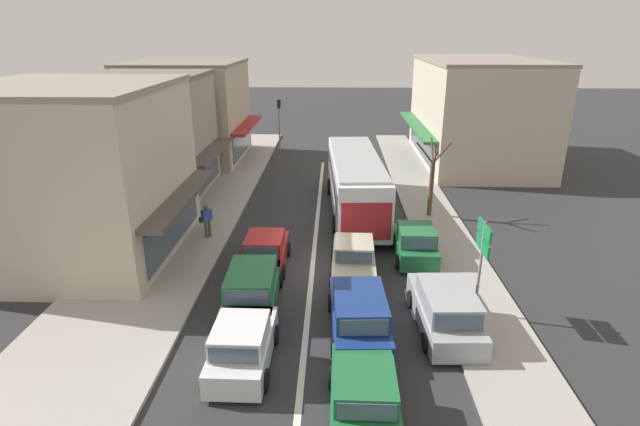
# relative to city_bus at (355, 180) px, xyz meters

# --- Properties ---
(ground_plane) EXTENTS (140.00, 140.00, 0.00)m
(ground_plane) POSITION_rel_city_bus_xyz_m (-2.04, -7.03, -1.88)
(ground_plane) COLOR #2D2D30
(lane_centre_line) EXTENTS (0.20, 28.00, 0.01)m
(lane_centre_line) POSITION_rel_city_bus_xyz_m (-2.04, -3.03, -1.88)
(lane_centre_line) COLOR silver
(lane_centre_line) RESTS_ON ground
(sidewalk_left) EXTENTS (5.20, 44.00, 0.14)m
(sidewalk_left) POSITION_rel_city_bus_xyz_m (-8.84, -1.03, -1.81)
(sidewalk_left) COLOR #A39E96
(sidewalk_left) RESTS_ON ground
(kerb_right) EXTENTS (2.80, 44.00, 0.12)m
(kerb_right) POSITION_rel_city_bus_xyz_m (4.16, -1.03, -1.82)
(kerb_right) COLOR #A39E96
(kerb_right) RESTS_ON ground
(shopfront_corner_near) EXTENTS (9.02, 8.78, 7.54)m
(shopfront_corner_near) POSITION_rel_city_bus_xyz_m (-12.22, -5.69, 1.88)
(shopfront_corner_near) COLOR beige
(shopfront_corner_near) RESTS_ON ground
(shopfront_mid_block) EXTENTS (7.60, 7.89, 7.19)m
(shopfront_mid_block) POSITION_rel_city_bus_xyz_m (-12.22, 2.91, 1.71)
(shopfront_mid_block) COLOR gray
(shopfront_mid_block) RESTS_ON ground
(shopfront_far_end) EXTENTS (8.90, 8.87, 7.37)m
(shopfront_far_end) POSITION_rel_city_bus_xyz_m (-12.22, 11.67, 1.80)
(shopfront_far_end) COLOR #B2A38E
(shopfront_far_end) RESTS_ON ground
(building_right_far) EXTENTS (8.94, 13.48, 7.58)m
(building_right_far) POSITION_rel_city_bus_xyz_m (9.44, 11.76, 1.91)
(building_right_far) COLOR beige
(building_right_far) RESTS_ON ground
(city_bus) EXTENTS (3.15, 10.97, 3.23)m
(city_bus) POSITION_rel_city_bus_xyz_m (0.00, 0.00, 0.00)
(city_bus) COLOR silver
(city_bus) RESTS_ON ground
(wagon_queue_far_back) EXTENTS (2.09, 4.58, 1.58)m
(wagon_queue_far_back) POSITION_rel_city_bus_xyz_m (-0.28, -11.73, -1.14)
(wagon_queue_far_back) COLOR navy
(wagon_queue_far_back) RESTS_ON ground
(hatchback_behind_bus_near) EXTENTS (1.84, 3.71, 1.54)m
(hatchback_behind_bus_near) POSITION_rel_city_bus_xyz_m (-4.02, -6.91, -1.17)
(hatchback_behind_bus_near) COLOR maroon
(hatchback_behind_bus_near) RESTS_ON ground
(wagon_adjacent_lane_trail) EXTENTS (2.05, 4.55, 1.58)m
(wagon_adjacent_lane_trail) POSITION_rel_city_bus_xyz_m (-4.07, -10.08, -1.14)
(wagon_adjacent_lane_trail) COLOR #1E6638
(wagon_adjacent_lane_trail) RESTS_ON ground
(sedan_adjacent_lane_lead) EXTENTS (1.94, 4.22, 1.47)m
(sedan_adjacent_lane_lead) POSITION_rel_city_bus_xyz_m (-0.31, -15.69, -1.22)
(sedan_adjacent_lane_lead) COLOR #1E6638
(sedan_adjacent_lane_lead) RESTS_ON ground
(hatchback_behind_bus_mid) EXTENTS (1.86, 3.72, 1.54)m
(hatchback_behind_bus_mid) POSITION_rel_city_bus_xyz_m (-3.83, -13.54, -1.17)
(hatchback_behind_bus_mid) COLOR silver
(hatchback_behind_bus_mid) RESTS_ON ground
(sedan_queue_gap_filler) EXTENTS (1.98, 4.24, 1.47)m
(sedan_queue_gap_filler) POSITION_rel_city_bus_xyz_m (-0.31, -7.30, -1.22)
(sedan_queue_gap_filler) COLOR #B7B29E
(sedan_queue_gap_filler) RESTS_ON ground
(parked_wagon_kerb_front) EXTENTS (2.06, 4.56, 1.58)m
(parked_wagon_kerb_front) POSITION_rel_city_bus_xyz_m (2.63, -11.36, -1.14)
(parked_wagon_kerb_front) COLOR #9EA3A8
(parked_wagon_kerb_front) RESTS_ON ground
(parked_hatchback_kerb_second) EXTENTS (1.87, 3.73, 1.54)m
(parked_hatchback_kerb_second) POSITION_rel_city_bus_xyz_m (2.44, -5.80, -1.17)
(parked_hatchback_kerb_second) COLOR #1E6638
(parked_hatchback_kerb_second) RESTS_ON ground
(traffic_light_downstreet) EXTENTS (0.33, 0.24, 4.20)m
(traffic_light_downstreet) POSITION_rel_city_bus_xyz_m (-5.75, 14.96, 0.97)
(traffic_light_downstreet) COLOR gray
(traffic_light_downstreet) RESTS_ON ground
(directional_road_sign) EXTENTS (0.10, 1.40, 3.60)m
(directional_road_sign) POSITION_rel_city_bus_xyz_m (3.88, -10.54, 0.82)
(directional_road_sign) COLOR gray
(directional_road_sign) RESTS_ON ground
(street_tree_right) EXTENTS (1.82, 2.01, 4.17)m
(street_tree_right) POSITION_rel_city_bus_xyz_m (3.99, -0.58, 0.12)
(street_tree_right) COLOR brown
(street_tree_right) RESTS_ON ground
(pedestrian_with_handbag_near) EXTENTS (0.59, 0.52, 1.63)m
(pedestrian_with_handbag_near) POSITION_rel_city_bus_xyz_m (-7.23, -4.02, -0.81)
(pedestrian_with_handbag_near) COLOR #4C4742
(pedestrian_with_handbag_near) RESTS_ON sidewalk_left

